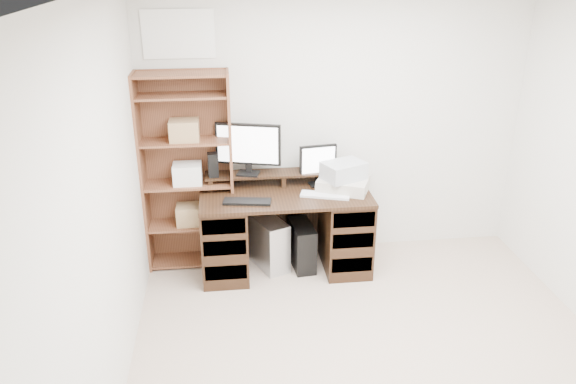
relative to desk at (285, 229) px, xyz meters
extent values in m
cube|color=silver|center=(0.50, 0.37, 0.86)|extent=(3.50, 0.02, 2.50)
cube|color=silver|center=(-1.26, -1.64, 0.86)|extent=(0.02, 4.00, 2.50)
cube|color=white|center=(-0.85, 0.35, 1.69)|extent=(0.60, 0.01, 0.40)
cube|color=black|center=(0.00, -0.01, 0.35)|extent=(1.50, 0.70, 0.03)
cube|color=black|center=(-0.55, -0.01, -0.03)|extent=(0.40, 0.66, 0.72)
cube|color=black|center=(0.55, -0.01, -0.03)|extent=(0.40, 0.66, 0.72)
cube|color=black|center=(0.00, 0.32, 0.01)|extent=(1.48, 0.02, 0.65)
cube|color=black|center=(-0.55, -0.34, -0.21)|extent=(0.36, 0.01, 0.14)
cube|color=black|center=(-0.55, -0.34, 0.03)|extent=(0.36, 0.01, 0.14)
cube|color=black|center=(-0.55, -0.34, 0.23)|extent=(0.36, 0.01, 0.14)
cube|color=black|center=(0.55, -0.34, -0.21)|extent=(0.36, 0.01, 0.14)
cube|color=black|center=(0.55, -0.34, 0.03)|extent=(0.36, 0.01, 0.14)
cube|color=black|center=(0.55, -0.34, 0.23)|extent=(0.36, 0.01, 0.14)
cube|color=black|center=(-0.65, 0.21, 0.41)|extent=(0.04, 0.20, 0.10)
cube|color=black|center=(0.00, 0.21, 0.41)|extent=(0.04, 0.20, 0.10)
cube|color=black|center=(0.65, 0.21, 0.41)|extent=(0.04, 0.20, 0.10)
cube|color=black|center=(0.00, 0.21, 0.47)|extent=(1.40, 0.22, 0.02)
cube|color=black|center=(-0.31, 0.19, 0.49)|extent=(0.22, 0.19, 0.02)
cube|color=black|center=(-0.31, 0.21, 0.55)|extent=(0.06, 0.04, 0.11)
cube|color=black|center=(-0.31, 0.21, 0.76)|extent=(0.57, 0.19, 0.37)
cube|color=white|center=(-0.31, 0.19, 0.76)|extent=(0.52, 0.15, 0.33)
cube|color=black|center=(0.32, 0.16, 0.37)|extent=(0.18, 0.15, 0.01)
cube|color=black|center=(0.32, 0.17, 0.42)|extent=(0.05, 0.03, 0.09)
cube|color=black|center=(0.32, 0.17, 0.59)|extent=(0.34, 0.08, 0.30)
cube|color=white|center=(0.32, 0.16, 0.59)|extent=(0.30, 0.05, 0.26)
cube|color=black|center=(-0.62, 0.17, 0.59)|extent=(0.10, 0.10, 0.22)
cube|color=black|center=(-0.34, -0.17, 0.37)|extent=(0.42, 0.20, 0.02)
cube|color=silver|center=(0.34, -0.11, 0.37)|extent=(0.44, 0.25, 0.02)
ellipsoid|color=silver|center=(0.62, -0.09, 0.38)|extent=(0.10, 0.07, 0.03)
cube|color=#B3AB9C|center=(0.52, 0.01, 0.41)|extent=(0.53, 0.47, 0.11)
cube|color=#A6ACB1|center=(0.52, 0.01, 0.55)|extent=(0.43, 0.38, 0.15)
cube|color=#B9BCC1|center=(-0.15, 0.06, -0.15)|extent=(0.38, 0.52, 0.47)
cube|color=black|center=(0.16, 0.01, -0.18)|extent=(0.22, 0.44, 0.42)
cube|color=#19FF33|center=(0.18, -0.19, -0.09)|extent=(0.01, 0.01, 0.01)
cube|color=brown|center=(-1.24, 0.19, 0.51)|extent=(0.02, 0.30, 1.80)
cube|color=brown|center=(-0.46, 0.19, 0.51)|extent=(0.02, 0.30, 1.80)
cube|color=brown|center=(-0.85, 0.33, 0.51)|extent=(0.80, 0.01, 1.80)
cube|color=brown|center=(-0.85, 0.19, -0.36)|extent=(0.75, 0.28, 0.02)
cube|color=brown|center=(-0.85, 0.19, 0.01)|extent=(0.75, 0.28, 0.02)
cube|color=brown|center=(-0.85, 0.19, 0.41)|extent=(0.75, 0.28, 0.02)
cube|color=brown|center=(-0.85, 0.19, 0.81)|extent=(0.75, 0.28, 0.02)
cube|color=brown|center=(-0.85, 0.19, 1.21)|extent=(0.75, 0.28, 0.02)
cube|color=brown|center=(-0.85, 0.19, 1.39)|extent=(0.75, 0.28, 0.02)
cube|color=#A07F54|center=(-0.85, 0.19, 0.11)|extent=(0.25, 0.20, 0.18)
cube|color=white|center=(-0.85, 0.19, 0.51)|extent=(0.25, 0.20, 0.18)
cube|color=#A07F54|center=(-0.85, 0.19, 0.91)|extent=(0.25, 0.20, 0.18)
camera|label=1|loc=(-0.51, -4.51, 2.31)|focal=35.00mm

